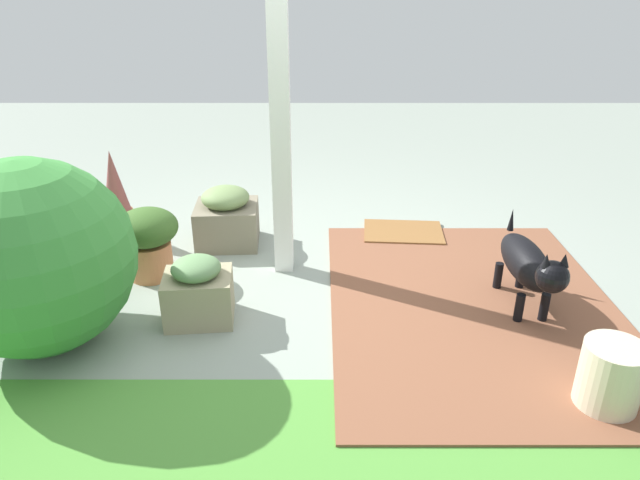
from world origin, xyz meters
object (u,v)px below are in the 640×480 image
round_shrub (34,257)px  terracotta_pot_broad (148,238)px  porch_pillar (280,120)px  doormat (403,232)px  dog (529,264)px  stone_planter_nearest (227,218)px  ceramic_urn (610,377)px  terracotta_pot_spiky (116,198)px  stone_planter_mid (198,291)px

round_shrub → terracotta_pot_broad: round_shrub is taller
porch_pillar → doormat: (-0.93, -0.58, -1.06)m
dog → stone_planter_nearest: bearing=-26.3°
doormat → dog: bearing=117.2°
ceramic_urn → terracotta_pot_spiky: bearing=-33.5°
dog → doormat: dog is taller
porch_pillar → doormat: porch_pillar is taller
terracotta_pot_spiky → dog: bearing=159.2°
stone_planter_nearest → doormat: (-1.39, -0.17, -0.20)m
stone_planter_nearest → terracotta_pot_spiky: size_ratio=0.68×
stone_planter_nearest → dog: bearing=153.7°
stone_planter_mid → ceramic_urn: size_ratio=1.24×
round_shrub → ceramic_urn: bearing=169.5°
round_shrub → dog: bearing=-173.0°
doormat → ceramic_urn: bearing=109.3°
round_shrub → doormat: (-2.22, -1.50, -0.53)m
ceramic_urn → stone_planter_nearest: bearing=-41.5°
stone_planter_nearest → ceramic_urn: 2.82m
stone_planter_mid → round_shrub: 0.91m
porch_pillar → doormat: size_ratio=3.41×
dog → porch_pillar: bearing=-20.5°
ceramic_urn → doormat: size_ratio=0.55×
terracotta_pot_broad → ceramic_urn: 2.89m
dog → doormat: 1.33m
porch_pillar → ceramic_urn: size_ratio=6.16×
porch_pillar → terracotta_pot_spiky: (1.33, -0.51, -0.73)m
round_shrub → doormat: 2.73m
terracotta_pot_broad → doormat: bearing=-159.0°
stone_planter_mid → doormat: bearing=-138.1°
dog → doormat: bearing=-62.8°
doormat → porch_pillar: bearing=32.1°
round_shrub → ceramic_urn: round_shrub is taller
stone_planter_mid → terracotta_pot_broad: bearing=-51.4°
terracotta_pot_spiky → doormat: (-2.26, -0.07, -0.33)m
porch_pillar → dog: bearing=159.5°
stone_planter_mid → stone_planter_nearest: bearing=-90.7°
dog → ceramic_urn: bearing=97.9°
terracotta_pot_spiky → dog: terracotta_pot_spiky is taller
stone_planter_mid → ceramic_urn: 2.26m
stone_planter_mid → terracotta_pot_broad: 0.71m
porch_pillar → dog: porch_pillar is taller
terracotta_pot_spiky → doormat: bearing=-178.2°
round_shrub → dog: (-2.81, -0.35, -0.22)m
stone_planter_mid → ceramic_urn: (-2.12, 0.78, -0.02)m
porch_pillar → stone_planter_mid: bearing=54.9°
stone_planter_mid → terracotta_pot_spiky: 1.47m
ceramic_urn → stone_planter_mid: bearing=-20.2°
porch_pillar → terracotta_pot_broad: 1.21m
terracotta_pot_broad → doormat: size_ratio=0.79×
stone_planter_nearest → ceramic_urn: size_ratio=1.41×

